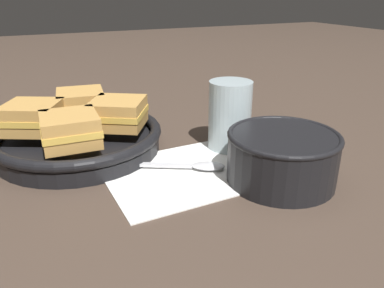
{
  "coord_description": "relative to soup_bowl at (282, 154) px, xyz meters",
  "views": [
    {
      "loc": [
        -0.21,
        -0.46,
        0.26
      ],
      "look_at": [
        0.01,
        0.02,
        0.04
      ],
      "focal_mm": 35.0,
      "sensor_mm": 36.0,
      "label": 1
    }
  ],
  "objects": [
    {
      "name": "ground_plane",
      "position": [
        -0.11,
        0.07,
        -0.04
      ],
      "size": [
        4.0,
        4.0,
        0.0
      ],
      "primitive_type": "plane",
      "color": "#47382D"
    },
    {
      "name": "napkin",
      "position": [
        -0.12,
        0.08,
        -0.04
      ],
      "size": [
        0.22,
        0.19,
        0.0
      ],
      "color": "white",
      "rests_on": "ground_plane"
    },
    {
      "name": "soup_bowl",
      "position": [
        0.0,
        0.0,
        0.0
      ],
      "size": [
        0.16,
        0.16,
        0.07
      ],
      "color": "black",
      "rests_on": "ground_plane"
    },
    {
      "name": "spoon",
      "position": [
        -0.1,
        0.08,
        -0.03
      ],
      "size": [
        0.15,
        0.09,
        0.01
      ],
      "rotation": [
        0.0,
        0.0,
        -0.49
      ],
      "color": "silver",
      "rests_on": "napkin"
    },
    {
      "name": "skillet",
      "position": [
        -0.25,
        0.23,
        -0.02
      ],
      "size": [
        0.28,
        0.28,
        0.04
      ],
      "color": "black",
      "rests_on": "ground_plane"
    },
    {
      "name": "sandwich_near_left",
      "position": [
        -0.23,
        0.3,
        0.02
      ],
      "size": [
        0.09,
        0.1,
        0.05
      ],
      "rotation": [
        0.0,
        0.0,
        3.02
      ],
      "color": "#C18E47",
      "rests_on": "skillet"
    },
    {
      "name": "sandwich_near_right",
      "position": [
        -0.31,
        0.25,
        0.02
      ],
      "size": [
        0.11,
        0.11,
        0.05
      ],
      "rotation": [
        0.0,
        0.0,
        4.25
      ],
      "color": "#C18E47",
      "rests_on": "skillet"
    },
    {
      "name": "sandwich_far_left",
      "position": [
        -0.26,
        0.17,
        0.02
      ],
      "size": [
        0.09,
        0.09,
        0.05
      ],
      "rotation": [
        0.0,
        0.0,
        6.25
      ],
      "color": "#C18E47",
      "rests_on": "skillet"
    },
    {
      "name": "sandwich_far_right",
      "position": [
        -0.18,
        0.21,
        0.02
      ],
      "size": [
        0.12,
        0.12,
        0.05
      ],
      "rotation": [
        0.0,
        0.0,
        7.31
      ],
      "color": "#C18E47",
      "rests_on": "skillet"
    },
    {
      "name": "drinking_glass",
      "position": [
        -0.01,
        0.14,
        0.02
      ],
      "size": [
        0.07,
        0.07,
        0.12
      ],
      "color": "silver",
      "rests_on": "ground_plane"
    }
  ]
}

